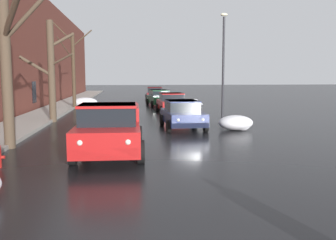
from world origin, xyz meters
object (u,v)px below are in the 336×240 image
Objects in this scene: bare_tree_far_down_block at (73,68)px; sedan_red_parked_kerbside_mid at (172,103)px; pickup_truck_red_approaching_near_lane at (110,128)px; street_lamp_post at (223,61)px; sedan_darkblue_parked_kerbside_close at (182,114)px; sedan_green_parked_far_down_block at (159,98)px; bare_tree_second_along_sidewalk at (6,47)px; bare_tree_mid_block at (51,70)px; sedan_maroon_queued_behind_truck at (155,93)px.

bare_tree_far_down_block reaches higher than sedan_red_parked_kerbside_mid.
pickup_truck_red_approaching_near_lane is 0.83× the size of street_lamp_post.
sedan_darkblue_parked_kerbside_close is at bearing 59.95° from pickup_truck_red_approaching_near_lane.
street_lamp_post reaches higher than sedan_green_parked_far_down_block.
bare_tree_second_along_sidewalk is at bearing -147.74° from sedan_darkblue_parked_kerbside_close.
sedan_darkblue_parked_kerbside_close is 1.01× the size of sedan_red_parked_kerbside_mid.
pickup_truck_red_approaching_near_lane is (3.66, -1.32, -2.77)m from bare_tree_second_along_sidewalk.
street_lamp_post is (10.12, 8.64, -0.08)m from bare_tree_second_along_sidewalk.
bare_tree_second_along_sidewalk is 13.31m from street_lamp_post.
bare_tree_far_down_block is at bearing -167.71° from sedan_green_parked_far_down_block.
sedan_maroon_queued_behind_truck is at bearing 67.95° from bare_tree_mid_block.
pickup_truck_red_approaching_near_lane reaches higher than sedan_red_parked_kerbside_mid.
bare_tree_mid_block reaches higher than sedan_green_parked_far_down_block.
sedan_maroon_queued_behind_truck is (0.06, 20.96, 0.00)m from sedan_darkblue_parked_kerbside_close.
sedan_maroon_queued_behind_truck is at bearing 82.79° from pickup_truck_red_approaching_near_lane.
street_lamp_post is (2.80, -3.41, 2.82)m from sedan_red_parked_kerbside_mid.
bare_tree_second_along_sidewalk is 1.73× the size of sedan_darkblue_parked_kerbside_close.
sedan_darkblue_parked_kerbside_close is at bearing -26.17° from bare_tree_mid_block.
bare_tree_far_down_block is at bearing 90.25° from bare_tree_second_along_sidewalk.
street_lamp_post reaches higher than pickup_truck_red_approaching_near_lane.
sedan_green_parked_far_down_block is (6.99, 1.52, -2.53)m from bare_tree_far_down_block.
bare_tree_mid_block is at bearing 112.04° from pickup_truck_red_approaching_near_lane.
bare_tree_mid_block is 8.14m from sedan_darkblue_parked_kerbside_close.
sedan_green_parked_far_down_block is 7.51m from sedan_maroon_queued_behind_truck.
sedan_maroon_queued_behind_truck is 17.23m from street_lamp_post.
bare_tree_far_down_block reaches higher than bare_tree_mid_block.
pickup_truck_red_approaching_near_lane is at bearing -122.96° from street_lamp_post.
bare_tree_mid_block is at bearing -150.36° from sedan_red_parked_kerbside_mid.
pickup_truck_red_approaching_near_lane is 1.20× the size of sedan_green_parked_far_down_block.
pickup_truck_red_approaching_near_lane is (3.73, -17.65, -2.40)m from bare_tree_far_down_block.
street_lamp_post is at bearing -70.84° from sedan_green_parked_far_down_block.
bare_tree_second_along_sidewalk is 7.88m from bare_tree_mid_block.
bare_tree_second_along_sidewalk reaches higher than sedan_maroon_queued_behind_truck.
bare_tree_far_down_block is at bearing -128.17° from sedan_maroon_queued_behind_truck.
bare_tree_mid_block is at bearing -175.56° from street_lamp_post.
bare_tree_mid_block is at bearing -89.91° from bare_tree_far_down_block.
pickup_truck_red_approaching_near_lane is at bearing -105.32° from sedan_red_parked_kerbside_mid.
bare_tree_second_along_sidewalk is at bearing -111.21° from sedan_green_parked_far_down_block.
pickup_truck_red_approaching_near_lane is 19.45m from sedan_green_parked_far_down_block.
sedan_green_parked_far_down_block is (-0.40, 5.79, 0.00)m from sedan_red_parked_kerbside_mid.
bare_tree_second_along_sidewalk reaches higher than pickup_truck_red_approaching_near_lane.
pickup_truck_red_approaching_near_lane is 1.34× the size of sedan_darkblue_parked_kerbside_close.
bare_tree_mid_block is 10.12m from pickup_truck_red_approaching_near_lane.
sedan_red_parked_kerbside_mid is at bearing 58.71° from bare_tree_second_along_sidewalk.
sedan_red_parked_kerbside_mid is 5.24m from street_lamp_post.
sedan_darkblue_parked_kerbside_close is 7.66m from sedan_red_parked_kerbside_mid.
sedan_darkblue_parked_kerbside_close and sedan_red_parked_kerbside_mid have the same top height.
bare_tree_second_along_sidewalk is 14.40m from sedan_red_parked_kerbside_mid.
street_lamp_post reaches higher than sedan_red_parked_kerbside_mid.
bare_tree_mid_block is 10.23m from street_lamp_post.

